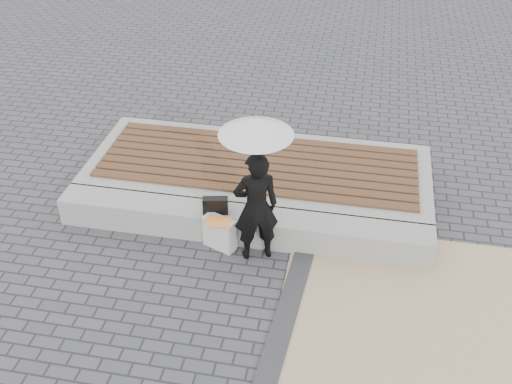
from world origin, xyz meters
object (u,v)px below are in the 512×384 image
at_px(seating_ledge, 242,224).
at_px(canvas_tote, 220,233).
at_px(woman, 256,207).
at_px(handbag, 215,206).
at_px(parasol, 256,126).

bearing_deg(seating_ledge, canvas_tote, -132.52).
xyz_separation_m(woman, handbag, (-0.59, 0.27, -0.26)).
xyz_separation_m(handbag, canvas_tote, (0.09, -0.19, -0.29)).
bearing_deg(seating_ledge, woman, -52.01).
bearing_deg(seating_ledge, handbag, -168.91).
bearing_deg(woman, handbag, -46.31).
bearing_deg(handbag, parasol, -36.32).
xyz_separation_m(woman, parasol, (0.00, 0.00, 1.13)).
relative_size(handbag, canvas_tote, 0.73).
height_order(seating_ledge, woman, woman).
height_order(parasol, canvas_tote, parasol).
xyz_separation_m(parasol, canvas_tote, (-0.50, 0.08, -1.68)).
relative_size(seating_ledge, parasol, 4.50).
distance_m(seating_ledge, handbag, 0.46).
bearing_deg(parasol, woman, 0.00).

